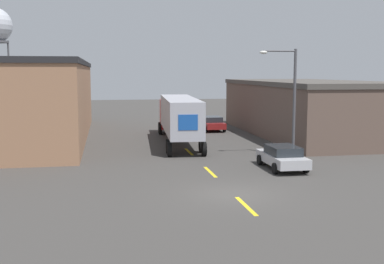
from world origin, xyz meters
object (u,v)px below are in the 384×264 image
(semi_truck, at_px, (178,115))
(parked_car_right_far, at_px, (212,123))
(street_lamp, at_px, (290,94))
(parked_car_right_near, at_px, (282,157))

(semi_truck, height_order, parked_car_right_far, semi_truck)
(semi_truck, bearing_deg, street_lamp, -45.92)
(parked_car_right_far, bearing_deg, semi_truck, -120.97)
(street_lamp, bearing_deg, parked_car_right_near, -116.12)
(parked_car_right_far, distance_m, street_lamp, 15.76)
(parked_car_right_far, relative_size, street_lamp, 0.61)
(semi_truck, distance_m, parked_car_right_far, 8.94)
(parked_car_right_near, bearing_deg, parked_car_right_far, 90.00)
(semi_truck, xyz_separation_m, parked_car_right_near, (4.53, -11.81, -1.54))
(semi_truck, height_order, parked_car_right_near, semi_truck)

